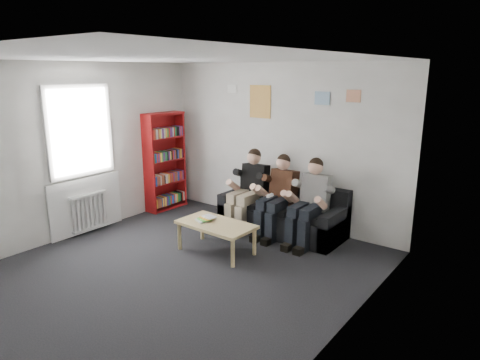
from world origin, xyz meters
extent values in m
plane|color=black|center=(0.00, 0.00, 0.00)|extent=(5.00, 5.00, 0.00)
plane|color=white|center=(0.00, 0.00, 2.70)|extent=(5.00, 5.00, 0.00)
plane|color=beige|center=(0.00, 2.50, 1.35)|extent=(4.50, 0.00, 4.50)
plane|color=beige|center=(-2.25, 0.00, 1.35)|extent=(0.00, 5.00, 5.00)
plane|color=beige|center=(2.25, 0.00, 1.35)|extent=(0.00, 5.00, 5.00)
cube|color=black|center=(0.33, 2.08, 0.19)|extent=(2.03, 0.83, 0.39)
cube|color=black|center=(0.33, 2.40, 0.58)|extent=(2.03, 0.18, 0.40)
cube|color=black|center=(-0.60, 2.08, 0.28)|extent=(0.17, 0.83, 0.55)
cube|color=black|center=(1.26, 2.08, 0.28)|extent=(0.17, 0.83, 0.55)
cube|color=black|center=(0.33, 2.00, 0.43)|extent=(1.69, 0.57, 0.09)
cube|color=maroon|center=(-2.09, 1.84, 0.91)|extent=(0.27, 0.82, 1.82)
cube|color=#D0BB78|center=(0.00, 0.83, 0.42)|extent=(1.11, 0.61, 0.04)
cylinder|color=#D0BB78|center=(-0.50, 0.58, 0.20)|extent=(0.06, 0.06, 0.40)
cylinder|color=#D0BB78|center=(0.49, 0.58, 0.20)|extent=(0.06, 0.06, 0.40)
cylinder|color=#D0BB78|center=(-0.50, 1.08, 0.20)|extent=(0.06, 0.06, 0.40)
cylinder|color=#D0BB78|center=(0.49, 1.08, 0.20)|extent=(0.06, 0.06, 0.40)
cube|color=silver|center=(-0.22, 0.77, 0.45)|extent=(0.19, 0.14, 0.02)
cube|color=green|center=(-0.20, 0.80, 0.47)|extent=(0.19, 0.14, 0.02)
cube|color=gold|center=(-0.18, 0.83, 0.48)|extent=(0.19, 0.14, 0.02)
cube|color=silver|center=(-0.16, 0.86, 0.50)|extent=(0.19, 0.14, 0.02)
cube|color=black|center=(-0.24, 2.13, 0.76)|extent=(0.42, 0.31, 0.59)
sphere|color=#E4A98B|center=(-0.24, 2.09, 1.17)|extent=(0.23, 0.23, 0.23)
sphere|color=black|center=(-0.24, 2.10, 1.21)|extent=(0.22, 0.22, 0.22)
cube|color=gray|center=(-0.24, 1.82, 0.55)|extent=(0.38, 0.48, 0.16)
cube|color=gray|center=(-0.24, 1.59, 0.24)|extent=(0.36, 0.15, 0.48)
cube|color=black|center=(-0.24, 1.52, 0.05)|extent=(0.36, 0.27, 0.10)
cube|color=#4F291A|center=(0.33, 2.13, 0.75)|extent=(0.41, 0.30, 0.57)
sphere|color=#E4A98B|center=(0.33, 2.09, 1.15)|extent=(0.22, 0.22, 0.22)
sphere|color=black|center=(0.33, 2.10, 1.18)|extent=(0.21, 0.21, 0.21)
cube|color=black|center=(0.33, 1.82, 0.55)|extent=(0.37, 0.47, 0.15)
cube|color=black|center=(0.33, 1.60, 0.24)|extent=(0.35, 0.14, 0.48)
cube|color=black|center=(0.33, 1.54, 0.05)|extent=(0.35, 0.26, 0.10)
cube|color=white|center=(0.33, 1.72, 0.70)|extent=(0.04, 0.14, 0.04)
cube|color=silver|center=(0.89, 2.13, 0.76)|extent=(0.41, 0.30, 0.58)
sphere|color=#E4A98B|center=(0.89, 2.09, 1.16)|extent=(0.23, 0.23, 0.23)
sphere|color=black|center=(0.89, 2.10, 1.19)|extent=(0.22, 0.22, 0.22)
cube|color=black|center=(0.89, 1.82, 0.55)|extent=(0.37, 0.47, 0.15)
cube|color=black|center=(0.89, 1.59, 0.24)|extent=(0.35, 0.14, 0.48)
cube|color=black|center=(0.89, 1.53, 0.05)|extent=(0.35, 0.27, 0.10)
cylinder|color=white|center=(-2.15, -0.08, 0.35)|extent=(0.06, 0.06, 0.60)
cylinder|color=white|center=(-2.15, 0.00, 0.35)|extent=(0.06, 0.06, 0.60)
cylinder|color=white|center=(-2.15, 0.08, 0.35)|extent=(0.06, 0.06, 0.60)
cylinder|color=white|center=(-2.15, 0.16, 0.35)|extent=(0.06, 0.06, 0.60)
cylinder|color=white|center=(-2.15, 0.24, 0.35)|extent=(0.06, 0.06, 0.60)
cylinder|color=white|center=(-2.15, 0.32, 0.35)|extent=(0.06, 0.06, 0.60)
cylinder|color=white|center=(-2.15, 0.40, 0.35)|extent=(0.06, 0.06, 0.60)
cylinder|color=white|center=(-2.15, 0.48, 0.35)|extent=(0.06, 0.06, 0.60)
cube|color=white|center=(-2.15, 0.20, 0.07)|extent=(0.10, 0.64, 0.04)
cube|color=white|center=(-2.15, 0.20, 0.63)|extent=(0.10, 0.64, 0.04)
cube|color=white|center=(-2.23, 0.20, 1.65)|extent=(0.02, 1.00, 1.30)
cube|color=white|center=(-2.22, 0.20, 2.33)|extent=(0.05, 1.12, 0.06)
cube|color=white|center=(-2.22, 0.20, 0.97)|extent=(0.05, 1.12, 0.06)
cube|color=white|center=(-2.22, 0.20, 0.45)|extent=(0.03, 1.30, 0.90)
cube|color=#DBD04D|center=(-0.40, 2.49, 2.05)|extent=(0.42, 0.01, 0.55)
cube|color=#3B8EC9|center=(0.75, 2.49, 2.15)|extent=(0.25, 0.01, 0.20)
cube|color=#D1418B|center=(1.25, 2.49, 2.20)|extent=(0.22, 0.01, 0.18)
cube|color=white|center=(-1.00, 2.49, 2.25)|extent=(0.20, 0.01, 0.14)
camera|label=1|loc=(3.75, -3.57, 2.55)|focal=32.00mm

